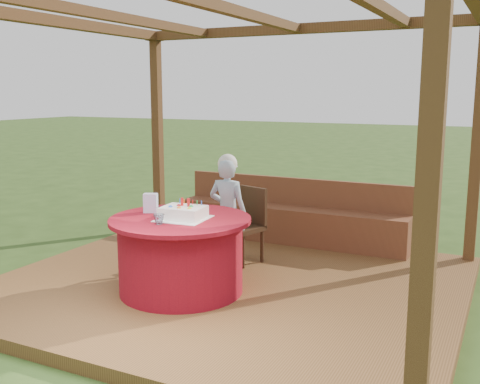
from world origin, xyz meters
name	(u,v)px	position (x,y,z in m)	size (l,w,h in m)	color
ground	(229,292)	(0.00, 0.00, 0.00)	(60.00, 60.00, 0.00)	#284316
deck	(229,286)	(0.00, 0.00, 0.06)	(4.50, 4.00, 0.12)	brown
pergola	(228,50)	(0.00, 0.00, 2.41)	(4.50, 4.00, 2.72)	brown
bench	(291,221)	(0.00, 1.72, 0.38)	(3.00, 0.42, 0.80)	brown
table	(181,254)	(-0.28, -0.47, 0.49)	(1.34, 1.34, 0.73)	maroon
chair	(247,222)	(-0.14, 0.70, 0.58)	(0.49, 0.49, 0.84)	#331F10
elderly_woman	(228,210)	(-0.26, 0.47, 0.75)	(0.45, 0.30, 1.24)	#8DB6D2
birthday_cake	(183,213)	(-0.22, -0.50, 0.91)	(0.48, 0.48, 0.19)	white
gift_bag	(151,203)	(-0.66, -0.39, 0.94)	(0.13, 0.08, 0.19)	#E393C3
drinking_glass	(159,219)	(-0.31, -0.77, 0.89)	(0.10, 0.10, 0.09)	white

